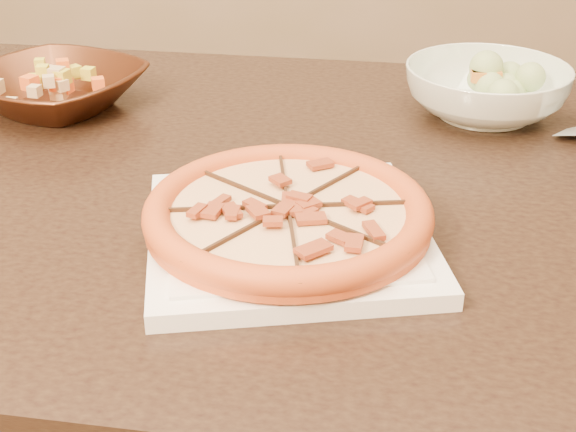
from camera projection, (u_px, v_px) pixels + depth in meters
The scene contains 7 objects.
dining_table at pixel (206, 243), 1.00m from camera, with size 1.43×1.00×0.75m.
plate at pixel (288, 233), 0.79m from camera, with size 0.31×0.31×0.02m.
pizza at pixel (288, 212), 0.78m from camera, with size 0.28×0.28×0.03m.
bronze_bowl at pixel (55, 89), 1.10m from camera, with size 0.23×0.23×0.06m, color brown.
mixed_dish at pixel (51, 60), 1.08m from camera, with size 0.12×0.11×0.03m.
salad_bowl at pixel (486, 91), 1.08m from camera, with size 0.22×0.22×0.07m, color white.
salad at pixel (490, 53), 1.05m from camera, with size 0.08×0.12×0.04m.
Camera 1 is at (0.18, -0.92, 1.15)m, focal length 50.00 mm.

